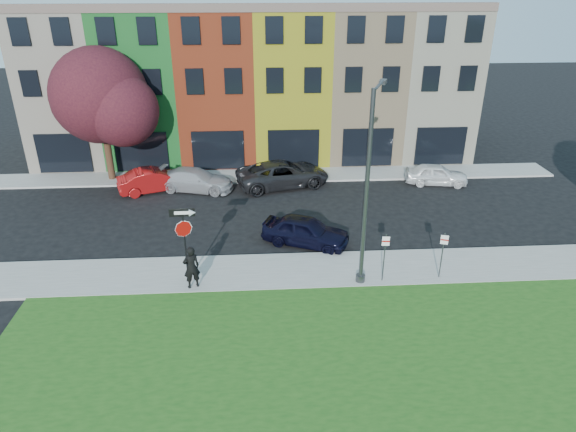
{
  "coord_description": "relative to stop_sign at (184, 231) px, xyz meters",
  "views": [
    {
      "loc": [
        -2.41,
        -16.62,
        12.12
      ],
      "look_at": [
        -1.12,
        4.0,
        2.31
      ],
      "focal_mm": 32.0,
      "sensor_mm": 36.0,
      "label": 1
    }
  ],
  "objects": [
    {
      "name": "parked_car_silver",
      "position": [
        -0.72,
        10.51,
        -1.84
      ],
      "size": [
        3.98,
        5.5,
        1.35
      ],
      "primitive_type": "imported",
      "rotation": [
        0.0,
        0.0,
        1.34
      ],
      "color": "#9F9FA3",
      "rests_on": "ground"
    },
    {
      "name": "sedan_near",
      "position": [
        5.37,
        3.16,
        -1.79
      ],
      "size": [
        4.81,
        5.5,
        1.45
      ],
      "primitive_type": "imported",
      "rotation": [
        0.0,
        0.0,
        1.16
      ],
      "color": "black",
      "rests_on": "ground"
    },
    {
      "name": "parked_car_white",
      "position": [
        14.34,
        10.58,
        -1.86
      ],
      "size": [
        2.8,
        4.35,
        1.31
      ],
      "primitive_type": "imported",
      "rotation": [
        0.0,
        0.0,
        1.41
      ],
      "color": "white",
      "rests_on": "ground"
    },
    {
      "name": "parked_car_red",
      "position": [
        -3.2,
        10.53,
        -1.8
      ],
      "size": [
        4.37,
        5.33,
        1.43
      ],
      "primitive_type": "imported",
      "rotation": [
        0.0,
        0.0,
        1.93
      ],
      "color": "maroon",
      "rests_on": "ground"
    },
    {
      "name": "stop_sign",
      "position": [
        0.0,
        0.0,
        0.0
      ],
      "size": [
        1.05,
        0.11,
        3.39
      ],
      "rotation": [
        0.0,
        0.0,
        0.02
      ],
      "color": "black",
      "rests_on": "sidewalk_near"
    },
    {
      "name": "tree_purple",
      "position": [
        -6.18,
        12.63,
        2.79
      ],
      "size": [
        6.92,
        6.06,
        8.22
      ],
      "color": "black",
      "rests_on": "sidewalk_far"
    },
    {
      "name": "rowhouse_block",
      "position": [
        3.03,
        18.75,
        2.47
      ],
      "size": [
        30.0,
        10.12,
        10.0
      ],
      "color": "beige",
      "rests_on": "ground"
    },
    {
      "name": "street_lamp",
      "position": [
        7.47,
        -0.35,
        1.75
      ],
      "size": [
        1.22,
        2.44,
        8.23
      ],
      "rotation": [
        0.0,
        0.0,
        -0.39
      ],
      "color": "#414245",
      "rests_on": "sidewalk_near"
    },
    {
      "name": "sidewalk_near",
      "position": [
        7.53,
        0.56,
        -2.46
      ],
      "size": [
        40.0,
        3.0,
        0.12
      ],
      "primitive_type": "cube",
      "color": "gray",
      "rests_on": "ground"
    },
    {
      "name": "parking_sign_a",
      "position": [
        8.35,
        -0.55,
        -1.0
      ],
      "size": [
        0.32,
        0.09,
        2.24
      ],
      "rotation": [
        0.0,
        0.0,
        -0.09
      ],
      "color": "#414245",
      "rests_on": "sidewalk_near"
    },
    {
      "name": "parking_sign_b",
      "position": [
        10.88,
        -0.44,
        -1.05
      ],
      "size": [
        0.31,
        0.13,
        2.15
      ],
      "rotation": [
        0.0,
        0.0,
        -0.3
      ],
      "color": "#414245",
      "rests_on": "sidewalk_near"
    },
    {
      "name": "man",
      "position": [
        0.26,
        -0.54,
        -1.44
      ],
      "size": [
        1.01,
        0.94,
        1.9
      ],
      "primitive_type": "imported",
      "rotation": [
        0.0,
        0.0,
        3.52
      ],
      "color": "black",
      "rests_on": "sidewalk_near"
    },
    {
      "name": "sidewalk_far",
      "position": [
        2.53,
        12.56,
        -2.46
      ],
      "size": [
        40.0,
        2.4,
        0.12
      ],
      "primitive_type": "cube",
      "color": "gray",
      "rests_on": "ground"
    },
    {
      "name": "ground",
      "position": [
        5.53,
        -2.44,
        -2.52
      ],
      "size": [
        120.0,
        120.0,
        0.0
      ],
      "primitive_type": "plane",
      "color": "black",
      "rests_on": "ground"
    },
    {
      "name": "parked_car_dark",
      "position": [
        4.66,
        10.85,
        -1.72
      ],
      "size": [
        5.49,
        7.06,
        1.6
      ],
      "primitive_type": "imported",
      "rotation": [
        0.0,
        0.0,
        1.83
      ],
      "color": "black",
      "rests_on": "ground"
    }
  ]
}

